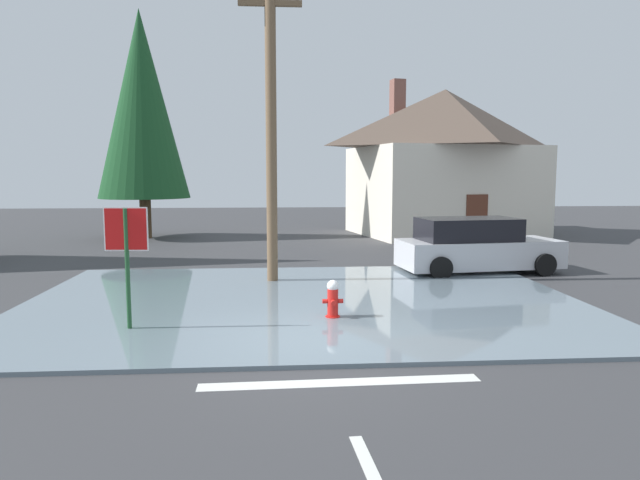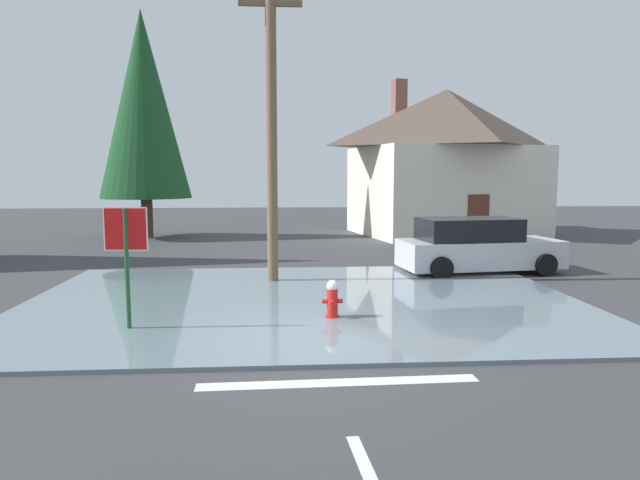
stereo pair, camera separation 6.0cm
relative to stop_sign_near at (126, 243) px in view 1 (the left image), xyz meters
name	(u,v)px [view 1 (the left image)]	position (x,y,z in m)	size (l,w,h in m)	color
ground_plane	(311,346)	(3.25, -0.93, -1.69)	(80.00, 80.00, 0.10)	#38383A
flood_puddle	(304,301)	(3.27, 2.18, -1.60)	(12.24, 8.90, 0.08)	slate
lane_stop_bar	(340,382)	(3.55, -2.82, -1.63)	(3.91, 0.30, 0.01)	silver
stop_sign_near	(126,243)	(0.00, 0.00, 0.00)	(0.79, 0.08, 2.28)	#1E4C28
fire_hydrant	(333,301)	(3.77, 0.56, -1.24)	(0.41, 0.35, 0.81)	red
utility_pole	(271,128)	(2.56, 4.58, 2.39)	(1.60, 0.28, 7.71)	brown
house	(444,160)	(10.58, 16.52, 1.89)	(9.46, 8.16, 7.32)	silver
parked_car	(476,247)	(8.45, 5.78, -0.87)	(4.77, 2.45, 1.60)	silver
pine_tree_tall_left	(142,105)	(-3.19, 15.86, 4.23)	(3.99, 3.99, 9.98)	#4C3823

